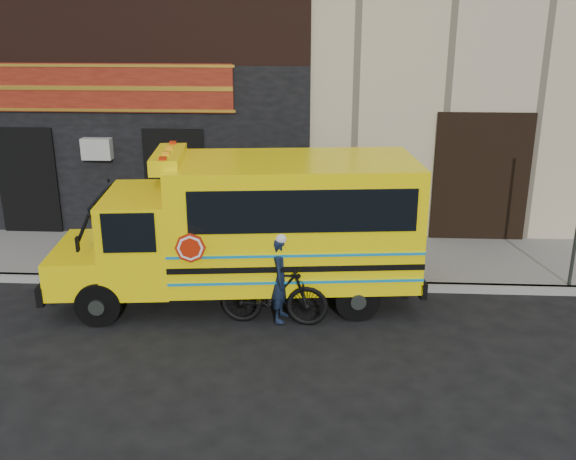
# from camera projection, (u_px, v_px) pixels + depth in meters

# --- Properties ---
(ground) EXTENTS (120.00, 120.00, 0.00)m
(ground) POSITION_uv_depth(u_px,v_px,m) (300.00, 352.00, 10.51)
(ground) COLOR black
(ground) RESTS_ON ground
(curb) EXTENTS (40.00, 0.20, 0.15)m
(curb) POSITION_uv_depth(u_px,v_px,m) (305.00, 284.00, 12.94)
(curb) COLOR gray
(curb) RESTS_ON ground
(sidewalk) EXTENTS (40.00, 3.00, 0.15)m
(sidewalk) POSITION_uv_depth(u_px,v_px,m) (307.00, 258.00, 14.36)
(sidewalk) COLOR slate
(sidewalk) RESTS_ON ground
(school_bus) EXTENTS (7.09, 2.87, 2.92)m
(school_bus) POSITION_uv_depth(u_px,v_px,m) (258.00, 225.00, 12.00)
(school_bus) COLOR black
(school_bus) RESTS_ON ground
(bicycle) EXTENTS (1.96, 0.68, 1.16)m
(bicycle) POSITION_uv_depth(u_px,v_px,m) (274.00, 294.00, 11.29)
(bicycle) COLOR black
(bicycle) RESTS_ON ground
(cyclist) EXTENTS (0.45, 0.62, 1.58)m
(cyclist) POSITION_uv_depth(u_px,v_px,m) (281.00, 281.00, 11.30)
(cyclist) COLOR black
(cyclist) RESTS_ON ground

